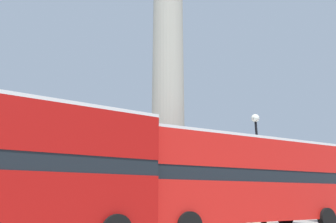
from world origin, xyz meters
The scene contains 4 objects.
ground_plane centered at (0.00, 0.00, 0.00)m, with size 200.00×200.00×0.00m, color gray.
monument_column centered at (0.00, 0.00, 7.26)m, with size 6.32×6.32×20.79m.
bus_b centered at (0.94, -5.45, 2.33)m, with size 11.07×3.41×4.21m.
street_lamp centered at (3.90, -3.75, 3.87)m, with size 0.48×0.48×6.32m.
Camera 1 is at (-9.59, -16.04, 1.53)m, focal length 32.00 mm.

